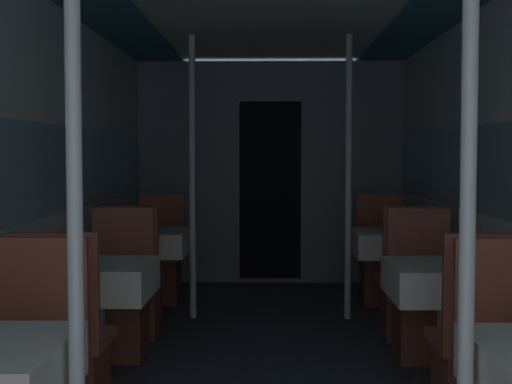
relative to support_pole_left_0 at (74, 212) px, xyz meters
The scene contains 19 objects.
wall_left 2.03m from the support_pole_left_0, 112.19° to the left, with size 0.05×8.39×2.30m.
wall_right 2.77m from the support_pole_left_0, 42.83° to the left, with size 0.05×8.39×2.30m.
bulkhead_far 5.17m from the support_pole_left_0, 82.99° to the left, with size 2.75×0.09×2.30m.
support_pole_left_0 is the anchor object (origin of this frame).
dining_table_left_1 1.86m from the support_pole_left_0, 101.93° to the left, with size 0.64×0.64×0.72m.
chair_left_near_1 1.46m from the support_pole_left_0, 108.04° to the left, with size 0.41×0.41×0.98m.
chair_left_far_1 2.53m from the support_pole_left_0, 98.89° to the left, with size 0.41×0.41×0.98m.
dining_table_left_2 3.55m from the support_pole_left_0, 96.03° to the left, with size 0.64×0.64×0.72m.
chair_left_near_2 3.02m from the support_pole_left_0, 97.30° to the left, with size 0.41×0.41×0.98m.
chair_left_far_2 4.20m from the support_pole_left_0, 95.13° to the left, with size 0.41×0.41×0.98m.
support_pole_left_2 3.48m from the support_pole_left_0, 90.00° to the left, with size 0.05×0.05×2.30m.
support_pole_right_0 1.26m from the support_pole_left_0, ahead, with size 0.05×0.05×2.30m.
dining_table_right_1 2.45m from the support_pole_left_0, 46.87° to the left, with size 0.64×0.64×0.72m.
chair_right_near_1 2.16m from the support_pole_left_0, 34.70° to the left, with size 0.41×0.41×0.98m.
chair_right_far_1 2.99m from the support_pole_left_0, 55.26° to the left, with size 0.41×0.41×0.98m.
dining_table_right_2 3.88m from the support_pole_left_0, 64.90° to the left, with size 0.64×0.64×0.72m.
chair_right_near_2 3.41m from the support_pole_left_0, 60.39° to the left, with size 0.41×0.41×0.98m.
chair_right_far_2 4.49m from the support_pole_left_0, 68.27° to the left, with size 0.41×0.41×0.98m.
support_pole_right_2 3.70m from the support_pole_left_0, 70.06° to the left, with size 0.05×0.05×2.30m.
Camera 1 is at (0.00, -1.37, 1.34)m, focal length 50.00 mm.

